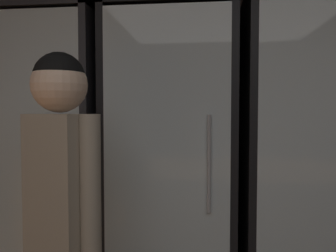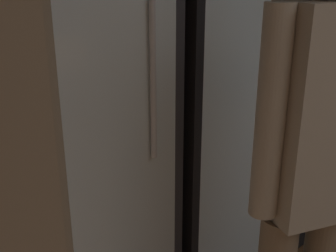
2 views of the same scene
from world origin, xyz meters
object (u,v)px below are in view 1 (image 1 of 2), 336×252
cooler_left (51,172)px  shopper_near (61,213)px  cooler_center (172,175)px  cooler_right (304,177)px

cooler_left → shopper_near: bearing=-61.9°
cooler_left → shopper_near: size_ratio=1.27×
cooler_left → cooler_center: 0.80m
cooler_left → cooler_center: same height
cooler_center → shopper_near: 0.89m
cooler_center → cooler_right: same height
cooler_right → cooler_left: bearing=-180.0°
cooler_right → shopper_near: 1.42m
cooler_left → cooler_right: 1.59m
cooler_center → shopper_near: (-0.36, -0.81, 0.00)m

